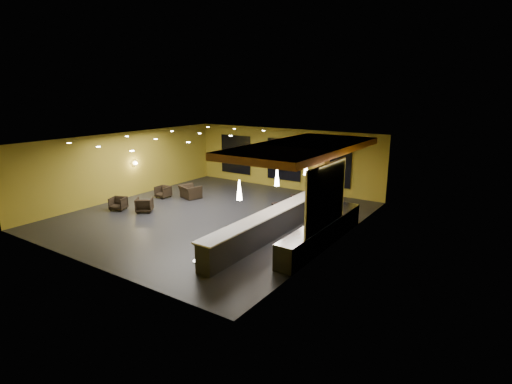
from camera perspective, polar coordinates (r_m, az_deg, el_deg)
The scene contains 34 objects.
floor at distance 18.65m, azimuth -5.99°, elevation -3.49°, with size 12.00×13.00×0.10m, color black.
ceiling at distance 17.88m, azimuth -6.29°, elevation 7.56°, with size 12.00×13.00×0.10m, color black.
wall_back at distance 23.49m, azimuth 4.14°, elevation 4.79°, with size 12.00×0.10×3.50m, color #A18C24.
wall_front at distance 13.97m, azimuth -23.55°, elevation -3.06°, with size 12.00×0.10×3.50m, color #A18C24.
wall_left at distance 22.48m, azimuth -18.12°, elevation 3.68°, with size 0.10×13.00×3.50m, color #A18C24.
wall_right at distance 15.14m, azimuth 11.79°, elevation -0.85°, with size 0.10×13.00×3.50m, color #A18C24.
wood_soffit at distance 16.54m, azimuth 6.78°, elevation 6.33°, with size 3.60×8.00×0.28m, color #B16333.
window_left at distance 25.30m, azimuth -2.92°, elevation 5.38°, with size 2.20×0.06×2.40m, color black.
window_center at distance 23.41m, azimuth 4.01°, elevation 4.64°, with size 2.20×0.06×2.40m, color black.
window_right at distance 22.10m, azimuth 10.79°, elevation 3.83°, with size 2.20×0.06×2.40m, color black.
tile_backsplash at distance 14.22m, azimuth 9.98°, elevation -0.72°, with size 0.06×3.20×2.40m, color white.
bar_counter at distance 15.68m, azimuth 1.98°, elevation -4.80°, with size 0.60×8.00×1.00m, color black.
bar_top at distance 15.51m, azimuth 2.00°, elevation -2.97°, with size 0.78×8.10×0.05m, color beige.
prep_counter at distance 15.24m, azimuth 9.42°, elevation -5.85°, with size 0.70×6.00×0.86m, color black.
prep_top at distance 15.09m, azimuth 9.49°, elevation -4.22°, with size 0.72×6.00×0.03m, color silver.
wall_shelf_lower at distance 14.20m, azimuth 9.06°, elevation -2.37°, with size 0.30×1.50×0.03m, color silver.
wall_shelf_upper at distance 14.08m, azimuth 9.14°, elevation -0.62°, with size 0.30×1.50×0.03m, color silver.
column at distance 19.28m, azimuth 9.24°, elevation 2.53°, with size 0.60×0.60×3.50m, color olive.
wall_sconce at distance 22.65m, azimuth -16.87°, elevation 3.98°, with size 0.22×0.22×0.22m, color #FFE5B2.
pendant_0 at distance 13.55m, azimuth -2.40°, elevation 0.28°, with size 0.20×0.20×0.70m, color white.
pendant_1 at distance 15.59m, azimuth 3.01°, elevation 2.14°, with size 0.20×0.20×0.70m, color white.
pendant_2 at distance 17.74m, azimuth 7.15°, elevation 3.55°, with size 0.20×0.20×0.70m, color white.
staff_a at distance 17.23m, azimuth 9.57°, elevation -1.95°, with size 0.63×0.41×1.72m, color black.
staff_b at distance 17.69m, azimuth 10.13°, elevation -1.44°, with size 0.87×0.68×1.79m, color black.
staff_c at distance 17.44m, azimuth 11.62°, elevation -2.21°, with size 0.74×0.48×1.52m, color black.
armchair_a at distance 20.42m, azimuth -19.08°, elevation -1.57°, with size 0.68×0.70×0.63m, color black.
armchair_b at distance 19.71m, azimuth -15.65°, elevation -1.78°, with size 0.73×0.76×0.69m, color black.
armchair_c at distance 22.08m, azimuth -13.13°, elevation 0.02°, with size 0.68×0.70×0.63m, color black.
armchair_d at distance 21.70m, azimuth -9.40°, elevation 0.04°, with size 1.07×0.93×0.70m, color black.
bar_stool_0 at distance 13.71m, azimuth -8.36°, elevation -8.03°, with size 0.36×0.36×0.72m.
bar_stool_1 at distance 14.76m, azimuth -3.68°, elevation -6.01°, with size 0.41×0.41×0.80m.
bar_stool_2 at distance 16.12m, azimuth 0.20°, elevation -4.40°, with size 0.36×0.36×0.72m.
bar_stool_3 at distance 17.49m, azimuth 2.89°, elevation -2.60°, with size 0.43×0.43×0.85m.
bar_stool_4 at distance 18.93m, azimuth 5.52°, elevation -1.34°, with size 0.43×0.43×0.84m.
Camera 1 is at (11.41, -13.61, 5.65)m, focal length 28.00 mm.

